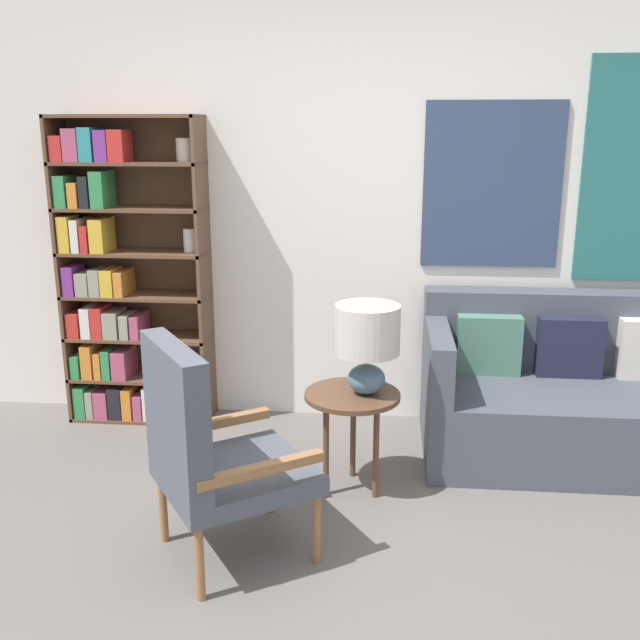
{
  "coord_description": "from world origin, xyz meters",
  "views": [
    {
      "loc": [
        0.33,
        -2.27,
        1.78
      ],
      "look_at": [
        0.02,
        0.99,
        0.9
      ],
      "focal_mm": 40.0,
      "sensor_mm": 36.0,
      "label": 1
    }
  ],
  "objects_px": {
    "couch": "(570,396)",
    "table_lamp": "(367,338)",
    "armchair": "(207,445)",
    "bookshelf": "(120,281)",
    "side_table": "(352,405)"
  },
  "relations": [
    {
      "from": "bookshelf",
      "to": "side_table",
      "type": "height_order",
      "value": "bookshelf"
    },
    {
      "from": "bookshelf",
      "to": "armchair",
      "type": "xyz_separation_m",
      "value": [
        0.9,
        -1.49,
        -0.35
      ]
    },
    {
      "from": "armchair",
      "to": "side_table",
      "type": "bearing_deg",
      "value": 50.09
    },
    {
      "from": "couch",
      "to": "table_lamp",
      "type": "xyz_separation_m",
      "value": [
        -1.13,
        -0.55,
        0.47
      ]
    },
    {
      "from": "bookshelf",
      "to": "table_lamp",
      "type": "height_order",
      "value": "bookshelf"
    },
    {
      "from": "couch",
      "to": "table_lamp",
      "type": "distance_m",
      "value": 1.34
    },
    {
      "from": "bookshelf",
      "to": "table_lamp",
      "type": "distance_m",
      "value": 1.74
    },
    {
      "from": "table_lamp",
      "to": "armchair",
      "type": "bearing_deg",
      "value": -132.97
    },
    {
      "from": "bookshelf",
      "to": "armchair",
      "type": "relative_size",
      "value": 1.9
    },
    {
      "from": "couch",
      "to": "side_table",
      "type": "xyz_separation_m",
      "value": [
        -1.2,
        -0.56,
        0.13
      ]
    },
    {
      "from": "bookshelf",
      "to": "couch",
      "type": "distance_m",
      "value": 2.73
    },
    {
      "from": "armchair",
      "to": "couch",
      "type": "bearing_deg",
      "value": 35.01
    },
    {
      "from": "armchair",
      "to": "table_lamp",
      "type": "distance_m",
      "value": 0.97
    },
    {
      "from": "bookshelf",
      "to": "armchair",
      "type": "bearing_deg",
      "value": -58.91
    },
    {
      "from": "side_table",
      "to": "couch",
      "type": "bearing_deg",
      "value": 25.06
    }
  ]
}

